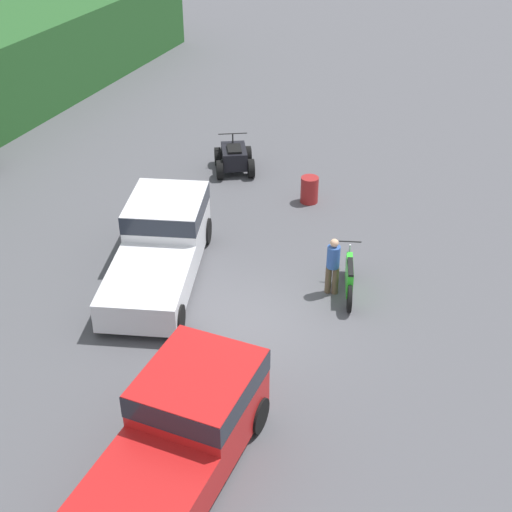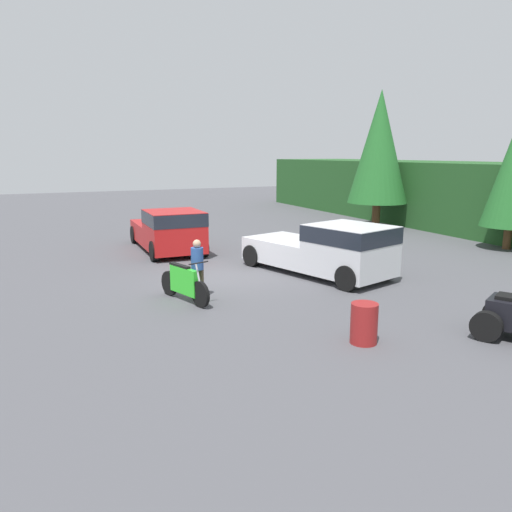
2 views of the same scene
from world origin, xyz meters
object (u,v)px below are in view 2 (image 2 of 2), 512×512
object	(u,v)px
pickup_truck_red	(169,229)
rider_person	(197,267)
dirt_bike	(184,283)
steel_barrel	(364,323)
pickup_truck_second	(329,248)

from	to	relation	value
pickup_truck_red	rider_person	bearing A→B (deg)	-7.21
dirt_bike	steel_barrel	xyz separation A→B (m)	(4.56, 2.62, -0.06)
pickup_truck_red	rider_person	size ratio (longest dim) A/B	3.17
pickup_truck_red	dirt_bike	bearing A→B (deg)	-10.47
steel_barrel	pickup_truck_second	bearing A→B (deg)	154.91
pickup_truck_second	steel_barrel	world-z (taller)	pickup_truck_second
pickup_truck_red	rider_person	world-z (taller)	pickup_truck_red
pickup_truck_second	steel_barrel	distance (m)	5.96
pickup_truck_red	pickup_truck_second	distance (m)	7.20
pickup_truck_red	pickup_truck_second	size ratio (longest dim) A/B	0.92
pickup_truck_second	pickup_truck_red	bearing A→B (deg)	-165.14
pickup_truck_red	pickup_truck_second	bearing A→B (deg)	32.16
rider_person	steel_barrel	xyz separation A→B (m)	(4.70, 2.19, -0.46)
pickup_truck_second	rider_person	size ratio (longest dim) A/B	3.43
pickup_truck_red	dirt_bike	distance (m)	7.13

